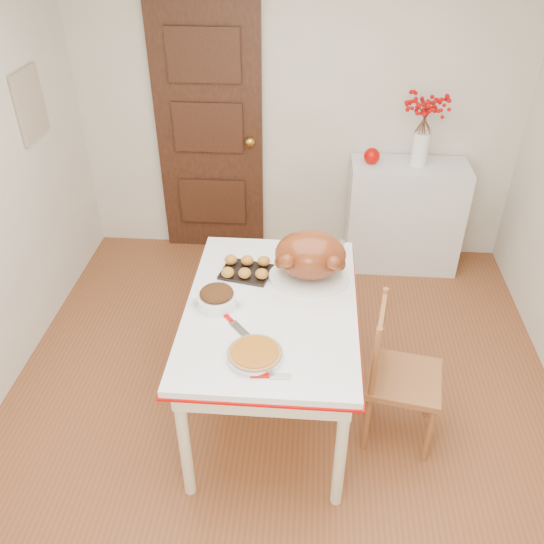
# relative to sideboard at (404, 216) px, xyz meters

# --- Properties ---
(floor) EXTENTS (3.50, 4.00, 0.00)m
(floor) POSITION_rel_sideboard_xyz_m (-0.89, -1.78, -0.45)
(floor) COLOR brown
(floor) RESTS_ON ground
(wall_back) EXTENTS (3.50, 0.00, 2.50)m
(wall_back) POSITION_rel_sideboard_xyz_m (-0.89, 0.22, 0.80)
(wall_back) COLOR beige
(wall_back) RESTS_ON ground
(door_back) EXTENTS (0.85, 0.06, 2.06)m
(door_back) POSITION_rel_sideboard_xyz_m (-1.59, 0.19, 0.58)
(door_back) COLOR #3E2218
(door_back) RESTS_ON ground
(photo_board) EXTENTS (0.03, 0.35, 0.45)m
(photo_board) POSITION_rel_sideboard_xyz_m (-2.62, -0.58, 1.05)
(photo_board) COLOR beige
(photo_board) RESTS_ON ground
(sideboard) EXTENTS (0.90, 0.40, 0.90)m
(sideboard) POSITION_rel_sideboard_xyz_m (0.00, 0.00, 0.00)
(sideboard) COLOR silver
(sideboard) RESTS_ON floor
(kitchen_table) EXTENTS (0.94, 1.37, 0.82)m
(kitchen_table) POSITION_rel_sideboard_xyz_m (-0.95, -1.72, -0.04)
(kitchen_table) COLOR white
(kitchen_table) RESTS_ON floor
(chair_oak) EXTENTS (0.46, 0.46, 0.90)m
(chair_oak) POSITION_rel_sideboard_xyz_m (-0.20, -1.83, -0.00)
(chair_oak) COLOR brown
(chair_oak) RESTS_ON floor
(berry_vase) EXTENTS (0.27, 0.27, 0.53)m
(berry_vase) POSITION_rel_sideboard_xyz_m (0.05, 0.00, 0.72)
(berry_vase) COLOR white
(berry_vase) RESTS_ON sideboard
(apple) EXTENTS (0.12, 0.12, 0.12)m
(apple) POSITION_rel_sideboard_xyz_m (-0.31, 0.00, 0.51)
(apple) COLOR #BF0401
(apple) RESTS_ON sideboard
(turkey_platter) EXTENTS (0.57, 0.52, 0.29)m
(turkey_platter) POSITION_rel_sideboard_xyz_m (-0.75, -1.47, 0.52)
(turkey_platter) COLOR brown
(turkey_platter) RESTS_ON kitchen_table
(pumpkin_pie) EXTENTS (0.29, 0.29, 0.06)m
(pumpkin_pie) POSITION_rel_sideboard_xyz_m (-0.99, -2.14, 0.40)
(pumpkin_pie) COLOR #9D5411
(pumpkin_pie) RESTS_ON kitchen_table
(stuffing_dish) EXTENTS (0.30, 0.26, 0.11)m
(stuffing_dish) POSITION_rel_sideboard_xyz_m (-1.24, -1.75, 0.42)
(stuffing_dish) COLOR #4C260E
(stuffing_dish) RESTS_ON kitchen_table
(rolls_tray) EXTENTS (0.32, 0.27, 0.07)m
(rolls_tray) POSITION_rel_sideboard_xyz_m (-1.12, -1.44, 0.41)
(rolls_tray) COLOR #B57E21
(rolls_tray) RESTS_ON kitchen_table
(pie_server) EXTENTS (0.19, 0.07, 0.01)m
(pie_server) POSITION_rel_sideboard_xyz_m (-0.91, -2.27, 0.37)
(pie_server) COLOR silver
(pie_server) RESTS_ON kitchen_table
(carving_knife) EXTENTS (0.23, 0.25, 0.01)m
(carving_knife) POSITION_rel_sideboard_xyz_m (-1.12, -1.92, 0.37)
(carving_knife) COLOR silver
(carving_knife) RESTS_ON kitchen_table
(drinking_glass) EXTENTS (0.08, 0.08, 0.12)m
(drinking_glass) POSITION_rel_sideboard_xyz_m (-0.85, -1.20, 0.43)
(drinking_glass) COLOR white
(drinking_glass) RESTS_ON kitchen_table
(shaker_pair) EXTENTS (0.09, 0.06, 0.08)m
(shaker_pair) POSITION_rel_sideboard_xyz_m (-0.58, -1.16, 0.41)
(shaker_pair) COLOR white
(shaker_pair) RESTS_ON kitchen_table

